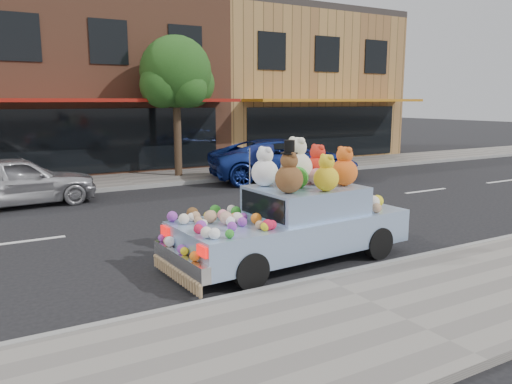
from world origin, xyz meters
TOP-DOWN VIEW (x-y plane):
  - ground at (0.00, 0.00)m, footprint 120.00×120.00m
  - near_sidewalk at (0.00, -6.50)m, footprint 60.00×3.00m
  - far_sidewalk at (0.00, 6.50)m, footprint 60.00×3.00m
  - near_kerb at (0.00, -5.00)m, footprint 60.00×0.12m
  - far_kerb at (0.00, 5.00)m, footprint 60.00×0.12m
  - storefront_mid at (0.00, 11.97)m, footprint 10.00×9.80m
  - storefront_right at (10.00, 11.97)m, footprint 10.00×9.80m
  - street_tree at (2.03, 6.55)m, footprint 3.00×2.70m
  - car_silver at (-3.70, 3.96)m, footprint 4.28×1.96m
  - car_blue at (5.21, 4.16)m, footprint 5.90×3.72m
  - art_car at (0.30, -3.78)m, footprint 4.58×2.01m

SIDE VIEW (x-z plane):
  - ground at x=0.00m, z-range 0.00..0.00m
  - near_sidewalk at x=0.00m, z-range 0.00..0.12m
  - far_sidewalk at x=0.00m, z-range 0.00..0.12m
  - near_kerb at x=0.00m, z-range 0.00..0.13m
  - far_kerb at x=0.00m, z-range 0.00..0.13m
  - car_silver at x=-3.70m, z-range 0.00..1.42m
  - car_blue at x=5.21m, z-range 0.00..1.52m
  - art_car at x=0.30m, z-range -0.31..1.94m
  - storefront_mid at x=0.00m, z-range -0.01..7.29m
  - storefront_right at x=10.00m, z-range -0.01..7.29m
  - street_tree at x=2.03m, z-range 1.08..6.30m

